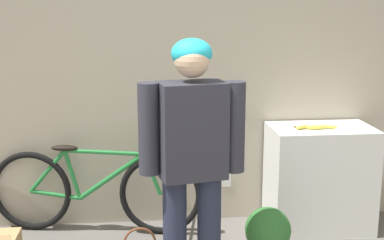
# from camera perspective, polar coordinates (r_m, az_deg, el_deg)

# --- Properties ---
(wall_back) EXTENTS (8.00, 0.07, 2.60)m
(wall_back) POSITION_cam_1_polar(r_m,az_deg,el_deg) (4.43, -3.28, 5.20)
(wall_back) COLOR #B7AD99
(wall_back) RESTS_ON ground_plane
(side_shelf) EXTENTS (0.83, 0.52, 0.87)m
(side_shelf) POSITION_cam_1_polar(r_m,az_deg,el_deg) (4.57, 13.43, -6.06)
(side_shelf) COLOR white
(side_shelf) RESTS_ON ground_plane
(person) EXTENTS (0.66, 0.32, 1.65)m
(person) POSITION_cam_1_polar(r_m,az_deg,el_deg) (3.30, -0.00, -3.12)
(person) COLOR #23283D
(person) RESTS_ON ground_plane
(bicycle) EXTENTS (1.73, 0.49, 0.75)m
(bicycle) POSITION_cam_1_polar(r_m,az_deg,el_deg) (4.46, -10.32, -7.39)
(bicycle) COLOR black
(bicycle) RESTS_ON ground_plane
(banana) EXTENTS (0.35, 0.09, 0.04)m
(banana) POSITION_cam_1_polar(r_m,az_deg,el_deg) (4.36, 12.97, -0.73)
(banana) COLOR #EAD64C
(banana) RESTS_ON side_shelf
(potted_plant) EXTENTS (0.32, 0.32, 0.48)m
(potted_plant) POSITION_cam_1_polar(r_m,az_deg,el_deg) (3.83, 8.07, -12.24)
(potted_plant) COLOR brown
(potted_plant) RESTS_ON ground_plane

